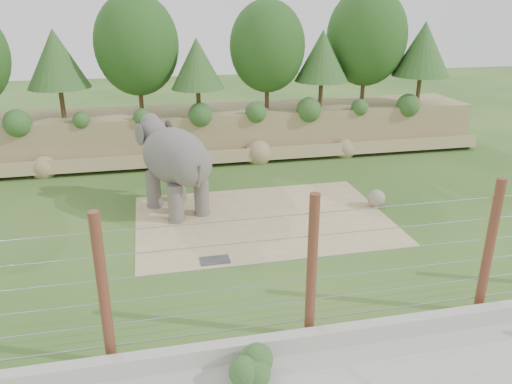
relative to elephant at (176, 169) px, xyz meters
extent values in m
plane|color=#2F591E|center=(2.76, -4.69, -1.83)|extent=(90.00, 90.00, 0.00)
cube|color=#928053|center=(2.76, 8.31, -0.58)|extent=(30.00, 4.00, 2.50)
cube|color=#928053|center=(2.76, 6.01, -1.48)|extent=(30.00, 1.37, 1.07)
cylinder|color=#3F2B19|center=(-5.24, 7.81, 1.46)|extent=(0.24, 0.24, 1.58)
sphere|color=#214B17|center=(-5.24, 7.81, 3.59)|extent=(3.60, 3.60, 3.60)
cylinder|color=#3F2B19|center=(-1.24, 8.31, 1.63)|extent=(0.24, 0.24, 1.92)
sphere|color=#214B17|center=(-1.24, 8.31, 4.24)|extent=(4.40, 4.40, 4.40)
cylinder|color=#3F2B19|center=(1.76, 7.11, 1.37)|extent=(0.24, 0.24, 1.40)
sphere|color=#214B17|center=(1.76, 7.11, 3.27)|extent=(3.20, 3.20, 3.20)
cylinder|color=#3F2B19|center=(5.76, 8.11, 1.58)|extent=(0.24, 0.24, 1.82)
sphere|color=#214B17|center=(5.76, 8.11, 4.05)|extent=(4.16, 4.16, 4.16)
cylinder|color=#3F2B19|center=(8.76, 7.51, 1.42)|extent=(0.24, 0.24, 1.50)
sphere|color=#214B17|center=(8.76, 7.51, 3.46)|extent=(3.44, 3.44, 3.44)
cylinder|color=#3F2B19|center=(11.76, 8.51, 1.68)|extent=(0.24, 0.24, 2.03)
sphere|color=#214B17|center=(11.76, 8.51, 4.44)|extent=(4.64, 4.64, 4.64)
cylinder|color=#3F2B19|center=(14.76, 7.31, 1.49)|extent=(0.24, 0.24, 1.64)
sphere|color=#214B17|center=(14.76, 7.31, 3.72)|extent=(3.76, 3.76, 3.76)
cube|color=tan|center=(3.26, -1.69, -1.82)|extent=(10.00, 7.00, 0.02)
cube|color=#262628|center=(0.90, -4.69, -1.80)|extent=(1.00, 0.60, 0.03)
sphere|color=gray|center=(8.26, -1.44, -1.43)|extent=(0.75, 0.75, 0.75)
cube|color=#ABAAA0|center=(2.76, -9.69, -1.58)|extent=(26.00, 0.35, 0.50)
cylinder|color=brown|center=(-2.24, -9.19, 0.17)|extent=(0.26, 0.26, 4.00)
cylinder|color=brown|center=(2.76, -9.19, 0.17)|extent=(0.26, 0.26, 4.00)
cylinder|color=brown|center=(7.76, -9.19, 0.17)|extent=(0.26, 0.26, 4.00)
cylinder|color=#96969C|center=(2.76, -9.19, -1.33)|extent=(20.00, 0.02, 0.02)
cylinder|color=#96969C|center=(2.76, -9.19, -0.73)|extent=(20.00, 0.02, 0.02)
cylinder|color=#96969C|center=(2.76, -9.19, -0.13)|extent=(20.00, 0.02, 0.02)
cylinder|color=#96969C|center=(2.76, -9.19, 0.47)|extent=(20.00, 0.02, 0.02)
cylinder|color=#96969C|center=(2.76, -9.19, 1.07)|extent=(20.00, 0.02, 0.02)
cylinder|color=#96969C|center=(2.76, -9.19, 1.67)|extent=(20.00, 0.02, 0.02)
sphere|color=#2B5823|center=(0.91, -10.49, -1.44)|extent=(0.76, 0.76, 0.76)
camera|label=1|loc=(-0.93, -19.53, 6.39)|focal=35.00mm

